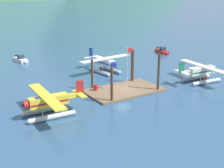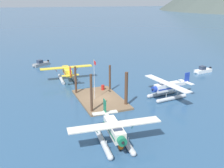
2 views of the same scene
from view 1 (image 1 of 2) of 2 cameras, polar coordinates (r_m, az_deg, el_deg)
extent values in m
plane|color=#2D5175|center=(46.76, 2.13, -1.32)|extent=(1200.00, 1200.00, 0.00)
cube|color=brown|center=(46.71, 2.14, -1.15)|extent=(11.27, 6.72, 0.30)
cylinder|color=#4C3323|center=(41.47, -0.04, -0.21)|extent=(0.37, 0.37, 4.96)
cylinder|color=#4C3323|center=(46.35, 8.54, 2.10)|extent=(0.36, 0.36, 5.84)
cylinder|color=#4C3323|center=(46.74, -3.65, 1.69)|extent=(0.37, 0.37, 4.73)
cylinder|color=#4C3323|center=(50.34, 3.78, 3.26)|extent=(0.50, 0.50, 5.40)
cylinder|color=silver|center=(44.97, 2.80, 2.59)|extent=(0.08, 0.08, 6.45)
cube|color=red|center=(44.57, 3.33, 6.24)|extent=(0.90, 0.03, 0.56)
sphere|color=gold|center=(44.23, 2.86, 6.69)|extent=(0.10, 0.10, 0.10)
cylinder|color=#AD1E19|center=(46.07, -3.01, -0.65)|extent=(0.58, 0.58, 0.88)
torus|color=#AD1E19|center=(46.07, -3.01, -0.65)|extent=(0.62, 0.62, 0.04)
sphere|color=orange|center=(54.25, 16.62, 0.98)|extent=(0.62, 0.62, 0.62)
cylinder|color=#B7BABF|center=(57.65, -0.43, 2.72)|extent=(1.21, 5.64, 0.64)
sphere|color=#B7BABF|center=(55.56, 1.36, 2.14)|extent=(0.64, 0.64, 0.64)
cylinder|color=#B7BABF|center=(56.20, -2.44, 2.31)|extent=(1.21, 5.64, 0.64)
sphere|color=#B7BABF|center=(54.04, -0.68, 1.69)|extent=(0.64, 0.64, 0.64)
cylinder|color=#B7BABF|center=(56.58, 0.32, 3.13)|extent=(0.10, 0.10, 0.70)
cylinder|color=#B7BABF|center=(58.40, -1.16, 3.60)|extent=(0.10, 0.10, 0.70)
cylinder|color=#B7BABF|center=(55.09, -1.71, 2.72)|extent=(0.10, 0.10, 0.70)
cylinder|color=#B7BABF|center=(56.96, -3.16, 3.21)|extent=(0.10, 0.10, 0.70)
cube|color=white|center=(56.51, -1.43, 4.10)|extent=(1.72, 4.90, 1.20)
cube|color=#1E389E|center=(56.54, -1.43, 4.01)|extent=(1.73, 4.81, 0.24)
cube|color=#283347|center=(55.60, -0.76, 4.23)|extent=(1.16, 1.20, 0.56)
cube|color=white|center=(56.12, -1.25, 4.71)|extent=(10.49, 2.45, 0.14)
cylinder|color=#1E389E|center=(57.53, 0.49, 4.70)|extent=(0.63, 0.14, 0.84)
cylinder|color=#1E389E|center=(54.93, -3.08, 4.04)|extent=(0.63, 0.14, 0.84)
cylinder|color=#1E389E|center=(54.45, 0.29, 3.58)|extent=(1.02, 0.69, 0.96)
cone|color=black|center=(54.11, 0.59, 3.49)|extent=(0.39, 0.38, 0.36)
cube|color=white|center=(59.04, -3.35, 4.77)|extent=(0.66, 2.23, 0.56)
cube|color=#1E389E|center=(59.58, -3.87, 5.72)|extent=(0.22, 1.01, 1.90)
cube|color=white|center=(59.66, -3.80, 5.00)|extent=(3.26, 1.12, 0.10)
cylinder|color=#B7BABF|center=(37.73, -10.80, -5.92)|extent=(5.63, 0.93, 0.64)
sphere|color=#B7BABF|center=(37.03, -14.91, -6.70)|extent=(0.64, 0.64, 0.64)
cylinder|color=#B7BABF|center=(39.93, -12.00, -4.64)|extent=(5.63, 0.93, 0.64)
sphere|color=#B7BABF|center=(39.27, -15.89, -5.34)|extent=(0.64, 0.64, 0.64)
cylinder|color=#B7BABF|center=(37.14, -12.61, -5.31)|extent=(0.10, 0.10, 0.70)
cylinder|color=#B7BABF|center=(37.83, -9.14, -4.66)|extent=(0.10, 0.10, 0.70)
cylinder|color=#B7BABF|center=(39.38, -13.72, -4.04)|extent=(0.10, 0.10, 0.70)
cylinder|color=#B7BABF|center=(40.03, -10.43, -3.45)|extent=(0.10, 0.10, 0.70)
cube|color=yellow|center=(38.23, -11.56, -3.03)|extent=(4.86, 1.48, 1.20)
cube|color=#B21E1E|center=(38.27, -11.56, -3.17)|extent=(4.76, 1.50, 0.24)
cube|color=#283347|center=(37.83, -13.14, -2.83)|extent=(1.15, 1.11, 0.56)
cube|color=yellow|center=(37.92, -12.05, -2.16)|extent=(1.93, 10.46, 0.14)
cylinder|color=#B21E1E|center=(36.07, -10.92, -3.70)|extent=(0.11, 0.63, 0.84)
cylinder|color=#B21E1E|center=(40.02, -13.01, -1.67)|extent=(0.11, 0.63, 0.84)
cylinder|color=#B21E1E|center=(37.56, -15.47, -3.71)|extent=(0.65, 0.99, 0.96)
cone|color=black|center=(37.47, -16.13, -3.82)|extent=(0.37, 0.38, 0.36)
cube|color=yellow|center=(39.24, -7.08, -2.09)|extent=(2.22, 0.55, 0.56)
cube|color=#B21E1E|center=(39.29, -5.92, -0.71)|extent=(1.00, 0.17, 1.90)
cube|color=yellow|center=(39.50, -6.02, -1.76)|extent=(0.96, 3.24, 0.10)
cylinder|color=#B7BABF|center=(54.04, 15.06, 1.07)|extent=(5.64, 1.17, 0.64)
sphere|color=#B7BABF|center=(55.91, 17.19, 1.43)|extent=(0.64, 0.64, 0.64)
cylinder|color=#B7BABF|center=(52.31, 16.87, 0.36)|extent=(5.64, 1.17, 0.64)
sphere|color=#B7BABF|center=(54.25, 19.01, 0.76)|extent=(0.64, 0.64, 0.64)
cylinder|color=#B7BABF|center=(54.65, 16.05, 1.90)|extent=(0.10, 0.10, 0.70)
cylinder|color=#B7BABF|center=(53.08, 14.15, 1.60)|extent=(0.10, 0.10, 0.70)
cylinder|color=#B7BABF|center=(52.95, 17.88, 1.23)|extent=(0.10, 0.10, 0.70)
cylinder|color=#B7BABF|center=(51.32, 15.97, 0.89)|extent=(0.10, 0.10, 0.70)
cube|color=silver|center=(52.74, 16.10, 2.40)|extent=(4.90, 1.69, 1.20)
cube|color=#196B47|center=(52.76, 16.09, 2.30)|extent=(4.80, 1.70, 0.24)
cube|color=#283347|center=(53.39, 16.98, 2.87)|extent=(1.20, 1.15, 0.56)
cube|color=silver|center=(52.77, 16.40, 3.14)|extent=(2.39, 10.49, 0.14)
cylinder|color=#196B47|center=(54.41, 14.79, 3.34)|extent=(0.14, 0.63, 0.84)
cylinder|color=#196B47|center=(51.35, 18.03, 2.21)|extent=(0.14, 0.63, 0.84)
cylinder|color=#196B47|center=(54.58, 18.18, 2.72)|extent=(0.69, 1.01, 0.96)
cone|color=black|center=(54.90, 18.51, 2.77)|extent=(0.38, 0.39, 0.36)
cube|color=silver|center=(50.58, 13.41, 2.10)|extent=(2.23, 0.65, 0.56)
cube|color=#196B47|center=(49.80, 12.69, 2.92)|extent=(1.01, 0.22, 1.90)
cube|color=silver|center=(50.05, 12.72, 2.10)|extent=(1.10, 3.26, 0.10)
cube|color=silver|center=(67.59, -16.44, 4.27)|extent=(1.99, 4.35, 0.70)
sphere|color=silver|center=(65.71, -15.69, 3.96)|extent=(0.70, 0.70, 0.70)
cube|color=#283347|center=(67.16, -16.39, 4.85)|extent=(1.24, 1.32, 0.80)
cube|color=black|center=(69.60, -17.22, 4.78)|extent=(0.40, 0.36, 0.80)
cube|color=#B2231E|center=(74.12, 9.15, 5.91)|extent=(2.49, 4.44, 0.70)
sphere|color=#B2231E|center=(72.31, 9.92, 5.58)|extent=(0.70, 0.70, 0.70)
cube|color=#283347|center=(73.71, 9.29, 6.44)|extent=(1.36, 1.43, 0.80)
cube|color=black|center=(76.06, 8.37, 6.44)|extent=(0.43, 0.40, 0.80)
camera|label=2|loc=(66.52, 37.92, 14.45)|focal=40.94mm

